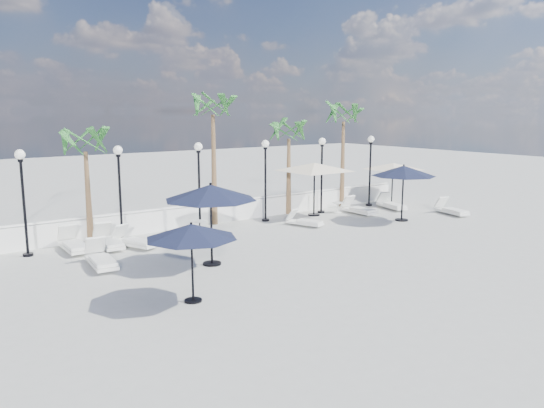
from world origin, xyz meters
TOP-DOWN VIEW (x-y plane):
  - ground at (0.00, 0.00)m, footprint 100.00×100.00m
  - balustrade at (0.00, 7.50)m, footprint 26.00×0.30m
  - lamppost_1 at (-7.00, 6.50)m, footprint 0.36×0.36m
  - lamppost_2 at (-3.50, 6.50)m, footprint 0.36×0.36m
  - lamppost_3 at (0.00, 6.50)m, footprint 0.36×0.36m
  - lamppost_4 at (3.50, 6.50)m, footprint 0.36×0.36m
  - lamppost_5 at (7.00, 6.50)m, footprint 0.36×0.36m
  - lamppost_6 at (10.50, 6.50)m, footprint 0.36×0.36m
  - palm_1 at (-4.50, 7.30)m, footprint 2.60×2.60m
  - palm_2 at (1.20, 7.30)m, footprint 2.60×2.60m
  - palm_3 at (5.50, 7.30)m, footprint 2.60×2.60m
  - palm_4 at (9.20, 7.30)m, footprint 2.60×2.60m
  - lounger_1 at (-3.42, 5.44)m, footprint 1.33×2.06m
  - lounger_2 at (-5.31, 3.59)m, footprint 0.90×2.18m
  - lounger_3 at (-5.47, 6.22)m, footprint 0.73×2.14m
  - lounger_4 at (-4.25, 5.95)m, footprint 0.79×2.13m
  - lounger_5 at (4.31, 4.56)m, footprint 1.11×1.80m
  - lounger_6 at (8.33, 5.16)m, footprint 0.71×2.05m
  - lounger_7 at (10.74, 5.11)m, footprint 1.06×2.08m
  - lounger_8 at (12.00, 2.28)m, footprint 1.04×2.04m
  - side_table_1 at (-0.19, 6.08)m, footprint 0.55×0.55m
  - side_table_2 at (7.75, 6.06)m, footprint 0.54×0.54m
  - parasol_navy_left at (-4.35, -1.15)m, footprint 2.52×2.52m
  - parasol_navy_mid at (-2.16, 1.65)m, footprint 3.14×3.14m
  - parasol_navy_right at (8.81, 2.76)m, footprint 3.01×3.01m
  - parasol_cream_sq_a at (6.26, 6.20)m, footprint 5.77×5.77m
  - parasol_cream_sq_b at (12.00, 6.20)m, footprint 4.94×4.94m

SIDE VIEW (x-z plane):
  - ground at x=0.00m, z-range 0.00..0.00m
  - lounger_5 at x=4.31m, z-range -0.11..0.54m
  - lounger_8 at x=12.00m, z-range -0.12..0.61m
  - lounger_1 at x=-3.42m, z-range -0.12..0.62m
  - lounger_7 at x=10.74m, z-range -0.12..0.62m
  - lounger_6 at x=8.33m, z-range -0.13..0.64m
  - lounger_4 at x=-4.25m, z-range -0.13..0.66m
  - lounger_2 at x=-5.31m, z-range -0.13..0.66m
  - lounger_3 at x=-5.47m, z-range -0.13..0.67m
  - side_table_2 at x=7.75m, z-range 0.05..0.58m
  - side_table_1 at x=-0.19m, z-range 0.06..0.59m
  - balustrade at x=0.00m, z-range -0.04..0.97m
  - parasol_navy_left at x=-4.35m, z-range 0.85..3.08m
  - parasol_cream_sq_b at x=12.00m, z-range 1.05..3.53m
  - parasol_navy_right at x=8.81m, z-range 1.02..3.72m
  - parasol_navy_mid at x=-2.16m, z-range 1.07..3.88m
  - lamppost_1 at x=-7.00m, z-range 0.57..4.41m
  - lamppost_2 at x=-3.50m, z-range 0.57..4.41m
  - lamppost_3 at x=0.00m, z-range 0.57..4.41m
  - lamppost_4 at x=3.50m, z-range 0.57..4.41m
  - lamppost_5 at x=7.00m, z-range 0.57..4.41m
  - lamppost_6 at x=10.50m, z-range 0.57..4.41m
  - parasol_cream_sq_a at x=6.26m, z-range 1.21..4.04m
  - palm_1 at x=-4.50m, z-range 1.40..6.10m
  - palm_3 at x=5.50m, z-range 1.50..6.40m
  - palm_4 at x=9.20m, z-range 1.88..7.58m
  - palm_2 at x=1.20m, z-range 2.07..8.17m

